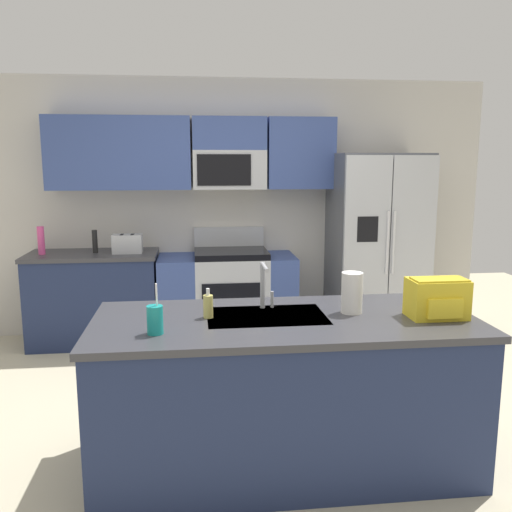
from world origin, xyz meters
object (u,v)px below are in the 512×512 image
(bottle_pink, at_px, (41,240))
(backpack, at_px, (437,297))
(sink_faucet, at_px, (264,282))
(pepper_mill, at_px, (95,241))
(drink_cup_teal, at_px, (155,320))
(refrigerator, at_px, (377,246))
(range_oven, at_px, (227,295))
(soap_dispenser, at_px, (208,306))
(paper_towel_roll, at_px, (352,293))
(toaster, at_px, (127,244))

(bottle_pink, xyz_separation_m, backpack, (2.80, -2.43, -0.02))
(bottle_pink, xyz_separation_m, sink_faucet, (1.85, -2.14, 0.03))
(bottle_pink, relative_size, sink_faucet, 0.95)
(pepper_mill, xyz_separation_m, drink_cup_teal, (0.74, -2.58, -0.03))
(refrigerator, bearing_deg, range_oven, 177.28)
(sink_faucet, height_order, soap_dispenser, sink_faucet)
(pepper_mill, bearing_deg, drink_cup_teal, -73.92)
(drink_cup_teal, xyz_separation_m, backpack, (1.57, 0.11, 0.04))
(range_oven, xyz_separation_m, backpack, (1.04, -2.47, 0.57))
(pepper_mill, distance_m, sink_faucet, 2.57)
(range_oven, distance_m, bottle_pink, 1.86)
(sink_faucet, distance_m, backpack, 0.99)
(bottle_pink, height_order, soap_dispenser, bottle_pink)
(bottle_pink, bearing_deg, backpack, -40.96)
(range_oven, height_order, drink_cup_teal, drink_cup_teal)
(paper_towel_roll, bearing_deg, soap_dispenser, -179.71)
(pepper_mill, bearing_deg, soap_dispenser, -66.21)
(toaster, relative_size, soap_dispenser, 1.65)
(bottle_pink, bearing_deg, toaster, -1.07)
(drink_cup_teal, height_order, soap_dispenser, drink_cup_teal)
(sink_faucet, bearing_deg, drink_cup_teal, -146.86)
(refrigerator, distance_m, backpack, 2.45)
(sink_faucet, bearing_deg, range_oven, 92.26)
(toaster, height_order, bottle_pink, bottle_pink)
(bottle_pink, bearing_deg, range_oven, 1.22)
(sink_faucet, bearing_deg, refrigerator, 55.86)
(pepper_mill, bearing_deg, range_oven, 0.11)
(soap_dispenser, bearing_deg, bottle_pink, 123.50)
(range_oven, xyz_separation_m, soap_dispenser, (-0.25, -2.32, 0.53))
(sink_faucet, bearing_deg, backpack, -16.92)
(drink_cup_teal, bearing_deg, toaster, 99.66)
(refrigerator, height_order, bottle_pink, refrigerator)
(range_oven, height_order, bottle_pink, bottle_pink)
(toaster, bearing_deg, range_oven, 3.12)
(bottle_pink, height_order, sink_faucet, sink_faucet)
(pepper_mill, height_order, soap_dispenser, pepper_mill)
(toaster, bearing_deg, pepper_mill, 170.92)
(paper_towel_roll, bearing_deg, range_oven, 104.14)
(sink_faucet, relative_size, paper_towel_roll, 1.17)
(sink_faucet, height_order, drink_cup_teal, sink_faucet)
(range_oven, relative_size, bottle_pink, 5.08)
(drink_cup_teal, relative_size, backpack, 0.84)
(bottle_pink, bearing_deg, pepper_mill, 4.10)
(refrigerator, distance_m, bottle_pink, 3.28)
(bottle_pink, xyz_separation_m, soap_dispenser, (1.51, -2.29, -0.07))
(range_oven, distance_m, backpack, 2.74)
(soap_dispenser, bearing_deg, drink_cup_teal, -136.95)
(pepper_mill, xyz_separation_m, paper_towel_roll, (1.86, -2.32, 0.01))
(drink_cup_teal, bearing_deg, refrigerator, 50.81)
(range_oven, height_order, soap_dispenser, range_oven)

